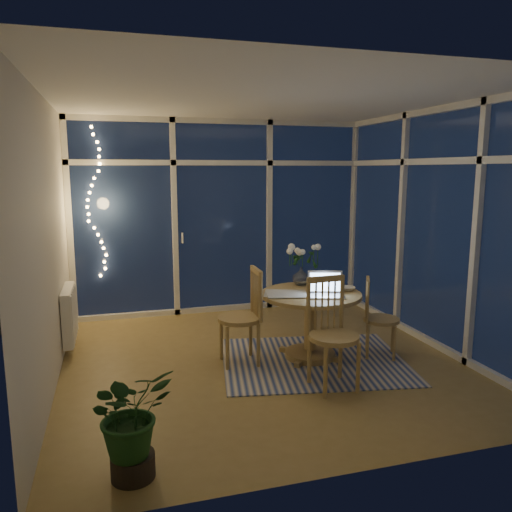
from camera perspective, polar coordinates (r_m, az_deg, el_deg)
The scene contains 25 objects.
floor at distance 5.24m, azimuth 1.03°, elevation -11.88°, with size 4.00×4.00×0.00m, color olive.
ceiling at distance 4.91m, azimuth 1.13°, elevation 17.57°, with size 4.00×4.00×0.00m, color white.
wall_back at distance 6.84m, azimuth -3.89°, elevation 4.46°, with size 4.00×0.04×2.60m, color beige.
wall_front at distance 3.08m, azimuth 12.10°, elevation -2.37°, with size 4.00×0.04×2.60m, color beige.
wall_left at distance 4.73m, azimuth -22.77°, elevation 1.30°, with size 0.04×4.00×2.60m, color beige.
wall_right at distance 5.82m, azimuth 20.27°, elevation 2.93°, with size 0.04×4.00×2.60m, color beige.
window_wall_back at distance 6.80m, azimuth -3.81°, elevation 4.43°, with size 4.00×0.10×2.60m, color white.
window_wall_right at distance 5.80m, azimuth 19.96°, elevation 2.92°, with size 0.10×4.00×2.60m, color white.
radiator at distance 5.78m, azimuth -20.58°, elevation -6.24°, with size 0.10×0.70×0.58m, color white.
fairy_lights at distance 6.55m, azimuth -18.00°, elevation 5.74°, with size 0.24×0.10×1.85m, color #FEBB65, non-canonical shape.
garden_patio at distance 10.05m, azimuth -4.64°, elevation -1.66°, with size 12.00×6.00×0.10m, color black.
garden_fence at distance 10.31m, azimuth -8.00°, elevation 3.97°, with size 11.00×0.08×1.80m, color #3D2316.
neighbour_roof at distance 13.27m, azimuth -8.71°, elevation 10.87°, with size 7.00×3.00×2.20m, color #2D2F37.
garden_shrubs at distance 8.21m, azimuth -11.36°, elevation -0.79°, with size 0.90×0.90×0.90m, color black.
rug at distance 5.26m, azimuth 6.60°, elevation -11.80°, with size 1.85×1.48×0.01m, color beige.
dining_table at distance 5.23m, azimuth 6.25°, elevation -7.91°, with size 1.02×1.02×0.70m, color #A28149.
chair_left at distance 5.02m, azimuth -1.92°, elevation -6.89°, with size 0.46×0.46×0.99m, color #A28149.
chair_right at distance 5.38m, azimuth 14.14°, elevation -6.84°, with size 0.39×0.39×0.84m, color #A28149.
chair_front at distance 4.51m, azimuth 8.92°, elevation -8.83°, with size 0.47×0.47×1.01m, color #A28149.
laptop at distance 4.98m, azimuth 8.08°, elevation -3.17°, with size 0.35×0.30×0.26m, color #B5B5B9, non-canonical shape.
flower_vase at distance 5.45m, azimuth 5.17°, elevation -2.23°, with size 0.20×0.20×0.21m, color silver.
bowl at distance 5.29m, azimuth 10.38°, elevation -3.68°, with size 0.15×0.15×0.04m, color white.
newspapers at distance 5.05m, azimuth 3.12°, elevation -4.33°, with size 0.41×0.31×0.01m, color silver.
phone at distance 5.04m, azimuth 6.94°, elevation -4.42°, with size 0.10×0.05×0.01m, color black.
potted_plant at distance 3.38m, azimuth -14.10°, elevation -17.93°, with size 0.54×0.47×0.76m, color #18441A.
Camera 1 is at (-1.44, -4.65, 1.94)m, focal length 35.00 mm.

